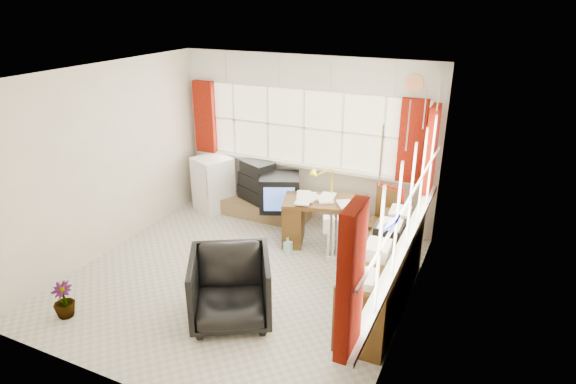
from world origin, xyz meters
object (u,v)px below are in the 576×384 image
object	(u,v)px
task_chair	(385,219)
crt_tv	(280,192)
desk	(325,220)
tv_bench	(265,209)
radiator	(342,243)
credenza	(384,274)
desk_lamp	(332,176)
office_chair	(231,288)
mini_fridge	(213,184)

from	to	relation	value
task_chair	crt_tv	bearing A→B (deg)	171.47
desk	tv_bench	bearing A→B (deg)	159.02
radiator	credenza	xyz separation A→B (m)	(0.73, -0.74, 0.14)
desk_lamp	radiator	size ratio (longest dim) A/B	0.67
office_chair	credenza	distance (m)	1.70
desk_lamp	radiator	xyz separation A→B (m)	(0.36, -0.54, -0.70)
desk	tv_bench	size ratio (longest dim) A/B	0.91
radiator	crt_tv	bearing A→B (deg)	151.92
office_chair	tv_bench	world-z (taller)	office_chair
task_chair	radiator	size ratio (longest dim) A/B	1.54
desk_lamp	radiator	bearing A→B (deg)	-56.24
office_chair	desk_lamp	bearing A→B (deg)	51.59
desk_lamp	office_chair	size ratio (longest dim) A/B	0.49
crt_tv	office_chair	bearing A→B (deg)	-76.87
desk	credenza	bearing A→B (deg)	-44.18
mini_fridge	credenza	bearing A→B (deg)	-24.26
credenza	mini_fridge	xyz separation A→B (m)	(-3.17, 1.43, 0.05)
desk	mini_fridge	distance (m)	2.10
desk_lamp	radiator	distance (m)	0.95
office_chair	task_chair	bearing A→B (deg)	31.63
desk_lamp	office_chair	world-z (taller)	desk_lamp
office_chair	credenza	bearing A→B (deg)	3.99
office_chair	mini_fridge	bearing A→B (deg)	96.08
task_chair	crt_tv	xyz separation A→B (m)	(-1.67, 0.25, 0.01)
desk_lamp	office_chair	bearing A→B (deg)	-98.12
radiator	crt_tv	size ratio (longest dim) A/B	0.83
crt_tv	desk_lamp	bearing A→B (deg)	-7.68
credenza	crt_tv	bearing A→B (deg)	144.57
task_chair	credenza	xyz separation A→B (m)	(0.29, -1.14, -0.12)
desk	credenza	size ratio (longest dim) A/B	0.63
office_chair	tv_bench	xyz separation A→B (m)	(-0.87, 2.48, -0.26)
radiator	tv_bench	distance (m)	1.74
mini_fridge	desk	bearing A→B (deg)	-9.86
office_chair	desk	bearing A→B (deg)	51.03
desk_lamp	credenza	size ratio (longest dim) A/B	0.21
desk_lamp	crt_tv	size ratio (longest dim) A/B	0.55
radiator	tv_bench	xyz separation A→B (m)	(-1.55, 0.78, -0.13)
tv_bench	mini_fridge	distance (m)	0.95
task_chair	mini_fridge	size ratio (longest dim) A/B	1.09
desk_lamp	crt_tv	bearing A→B (deg)	172.32
credenza	mini_fridge	world-z (taller)	mini_fridge
credenza	desk	bearing A→B (deg)	135.82
desk	office_chair	distance (m)	2.05
desk	desk_lamp	bearing A→B (deg)	87.48
credenza	crt_tv	xyz separation A→B (m)	(-1.96, 1.39, 0.13)
office_chair	crt_tv	world-z (taller)	crt_tv
desk	tv_bench	distance (m)	1.29
crt_tv	tv_bench	bearing A→B (deg)	158.36
task_chair	crt_tv	size ratio (longest dim) A/B	1.28
credenza	mini_fridge	bearing A→B (deg)	155.74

